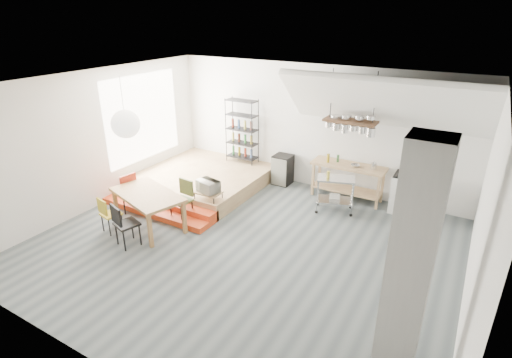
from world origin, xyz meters
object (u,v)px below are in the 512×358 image
Objects in this scene: stove at (406,193)px; rolling_cart at (335,190)px; dining_table at (147,197)px; mini_fridge at (283,169)px.

stove is 1.64m from rolling_cart.
dining_table is 2.34× the size of mini_fridge.
rolling_cart is at bearing -150.12° from stove.
stove is 0.62× the size of dining_table.
rolling_cart reaches higher than mini_fridge.
dining_table is at bearing -142.79° from stove.
stove is at bearing 11.44° from rolling_cart.
stove is at bearing 54.20° from dining_table.
mini_fridge is (-1.79, 0.86, -0.14)m from rolling_cart.
dining_table is at bearing -158.40° from rolling_cart.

